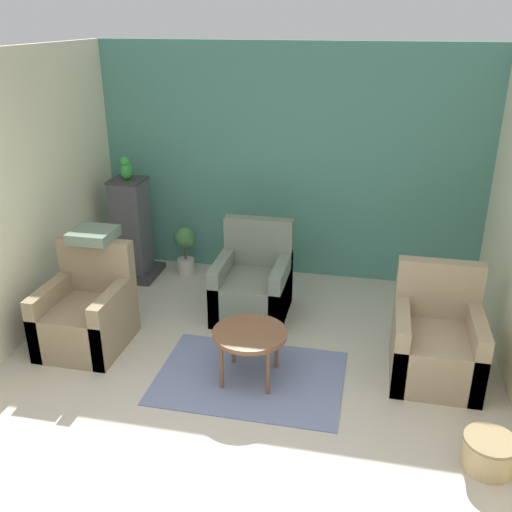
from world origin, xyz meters
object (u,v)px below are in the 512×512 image
Objects in this scene: potted_plant at (185,246)px; wicker_basket at (489,452)px; armchair_left at (87,315)px; armchair_middle at (253,286)px; parrot at (126,169)px; armchair_right at (436,344)px; birdcage at (132,232)px; coffee_table at (250,336)px.

potted_plant reaches higher than wicker_basket.
armchair_left is 1.00× the size of armchair_middle.
parrot is (-0.21, 1.58, 1.02)m from armchair_left.
parrot is at bearing 157.58° from armchair_right.
armchair_middle is 1.31m from potted_plant.
parrot is 4.64m from wicker_basket.
armchair_left is 3.57× the size of parrot.
potted_plant is at bearing 141.57° from armchair_middle.
birdcage is (-3.42, 1.41, 0.25)m from armchair_right.
parrot reaches higher than wicker_basket.
parrot reaches higher than armchair_left.
armchair_right and armchair_middle have the same top height.
parrot is (0.00, 0.00, 0.77)m from birdcage.
birdcage is at bearing 146.10° from wicker_basket.
armchair_left and armchair_middle have the same top height.
wicker_basket is at bearing -41.57° from armchair_middle.
wicker_basket is at bearing -33.92° from parrot.
armchair_right reaches higher than coffee_table.
parrot is (-1.85, 1.82, 0.91)m from coffee_table.
armchair_right is at bearing 3.02° from armchair_left.
coffee_table is 0.66× the size of armchair_left.
coffee_table is 1.08× the size of potted_plant.
potted_plant is (-2.83, 1.59, 0.05)m from armchair_right.
armchair_right is 3.25m from potted_plant.
potted_plant is at bearing 139.43° from wicker_basket.
armchair_left reaches higher than coffee_table.
armchair_left is 1.63× the size of potted_plant.
coffee_table is 2.60m from birdcage.
armchair_right is 1.00× the size of armchair_middle.
parrot reaches higher than armchair_middle.
armchair_middle is at bearing 101.34° from coffee_table.
wicker_basket is (2.10, -1.87, -0.17)m from armchair_middle.
potted_plant is at bearing 77.87° from armchair_left.
armchair_left and armchair_right have the same top height.
birdcage is (-1.62, 0.63, 0.25)m from armchair_middle.
parrot is at bearing 158.51° from armchair_middle.
potted_plant is 1.62× the size of wicker_basket.
coffee_table is 0.66× the size of armchair_right.
coffee_table is at bearing -8.13° from armchair_left.
potted_plant is at bearing 17.19° from birdcage.
coffee_table is 0.66× the size of armchair_middle.
armchair_right is at bearing -22.42° from parrot.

